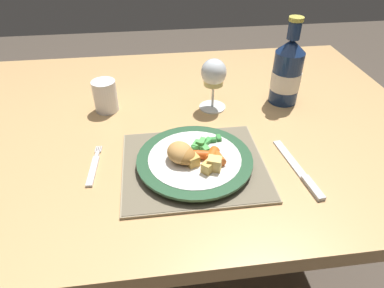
# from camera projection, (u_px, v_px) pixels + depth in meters

# --- Properties ---
(ground_plane) EXTENTS (6.00, 6.00, 0.00)m
(ground_plane) POSITION_uv_depth(u_px,v_px,m) (179.00, 277.00, 1.36)
(ground_plane) COLOR #4C4238
(dining_table) EXTENTS (1.33, 0.92, 0.74)m
(dining_table) POSITION_uv_depth(u_px,v_px,m) (174.00, 145.00, 0.97)
(dining_table) COLOR tan
(dining_table) RESTS_ON ground
(placemat) EXTENTS (0.31, 0.27, 0.01)m
(placemat) POSITION_uv_depth(u_px,v_px,m) (194.00, 165.00, 0.76)
(placemat) COLOR gray
(placemat) RESTS_ON dining_table
(dinner_plate) EXTENTS (0.25, 0.25, 0.02)m
(dinner_plate) POSITION_uv_depth(u_px,v_px,m) (195.00, 161.00, 0.75)
(dinner_plate) COLOR white
(dinner_plate) RESTS_ON placemat
(breaded_croquettes) EXTENTS (0.07, 0.08, 0.04)m
(breaded_croquettes) POSITION_uv_depth(u_px,v_px,m) (183.00, 153.00, 0.72)
(breaded_croquettes) COLOR #A87033
(breaded_croquettes) RESTS_ON dinner_plate
(green_beans_pile) EXTENTS (0.07, 0.07, 0.02)m
(green_beans_pile) POSITION_uv_depth(u_px,v_px,m) (204.00, 145.00, 0.77)
(green_beans_pile) COLOR green
(green_beans_pile) RESTS_ON dinner_plate
(glazed_carrots) EXTENTS (0.07, 0.05, 0.02)m
(glazed_carrots) POSITION_uv_depth(u_px,v_px,m) (211.00, 156.00, 0.73)
(glazed_carrots) COLOR orange
(glazed_carrots) RESTS_ON dinner_plate
(fork) EXTENTS (0.02, 0.14, 0.01)m
(fork) POSITION_uv_depth(u_px,v_px,m) (94.00, 168.00, 0.75)
(fork) COLOR silver
(fork) RESTS_ON dining_table
(table_knife) EXTENTS (0.04, 0.20, 0.01)m
(table_knife) POSITION_uv_depth(u_px,v_px,m) (301.00, 173.00, 0.74)
(table_knife) COLOR silver
(table_knife) RESTS_ON dining_table
(wine_glass) EXTENTS (0.07, 0.07, 0.14)m
(wine_glass) POSITION_uv_depth(u_px,v_px,m) (214.00, 76.00, 0.91)
(wine_glass) COLOR silver
(wine_glass) RESTS_ON dining_table
(bottle) EXTENTS (0.08, 0.08, 0.24)m
(bottle) POSITION_uv_depth(u_px,v_px,m) (287.00, 72.00, 0.94)
(bottle) COLOR navy
(bottle) RESTS_ON dining_table
(roast_potatoes) EXTENTS (0.07, 0.05, 0.03)m
(roast_potatoes) POSITION_uv_depth(u_px,v_px,m) (207.00, 164.00, 0.70)
(roast_potatoes) COLOR #DBB256
(roast_potatoes) RESTS_ON dinner_plate
(drinking_cup) EXTENTS (0.06, 0.06, 0.09)m
(drinking_cup) POSITION_uv_depth(u_px,v_px,m) (105.00, 95.00, 0.93)
(drinking_cup) COLOR white
(drinking_cup) RESTS_ON dining_table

